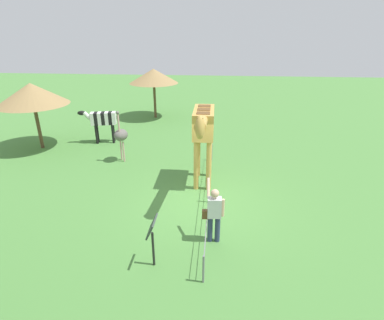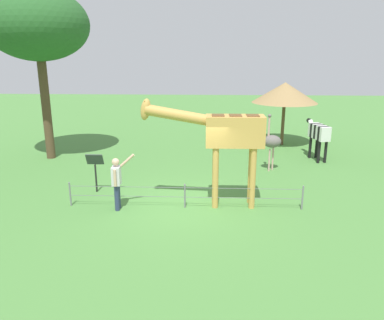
{
  "view_description": "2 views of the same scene",
  "coord_description": "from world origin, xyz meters",
  "px_view_note": "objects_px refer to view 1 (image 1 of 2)",
  "views": [
    {
      "loc": [
        8.76,
        0.45,
        5.3
      ],
      "look_at": [
        0.91,
        -0.23,
        1.9
      ],
      "focal_mm": 28.47,
      "sensor_mm": 36.0,
      "label": 1
    },
    {
      "loc": [
        -0.69,
        10.99,
        4.6
      ],
      "look_at": [
        -0.19,
        -0.26,
        1.36
      ],
      "focal_mm": 35.89,
      "sensor_mm": 36.0,
      "label": 2
    }
  ],
  "objects_px": {
    "ostrich": "(121,135)",
    "shade_hut_near": "(154,76)",
    "giraffe": "(203,128)",
    "shade_hut_far": "(32,94)",
    "zebra": "(102,120)",
    "info_sign": "(152,233)",
    "visitor": "(214,212)"
  },
  "relations": [
    {
      "from": "zebra",
      "to": "shade_hut_near",
      "type": "distance_m",
      "value": 5.38
    },
    {
      "from": "giraffe",
      "to": "shade_hut_far",
      "type": "relative_size",
      "value": 1.15
    },
    {
      "from": "shade_hut_near",
      "to": "shade_hut_far",
      "type": "relative_size",
      "value": 0.97
    },
    {
      "from": "visitor",
      "to": "zebra",
      "type": "relative_size",
      "value": 0.92
    },
    {
      "from": "ostrich",
      "to": "shade_hut_far",
      "type": "relative_size",
      "value": 0.71
    },
    {
      "from": "visitor",
      "to": "zebra",
      "type": "height_order",
      "value": "visitor"
    },
    {
      "from": "visitor",
      "to": "info_sign",
      "type": "height_order",
      "value": "visitor"
    },
    {
      "from": "ostrich",
      "to": "shade_hut_near",
      "type": "height_order",
      "value": "shade_hut_near"
    },
    {
      "from": "shade_hut_far",
      "to": "info_sign",
      "type": "distance_m",
      "value": 10.34
    },
    {
      "from": "giraffe",
      "to": "ostrich",
      "type": "relative_size",
      "value": 1.62
    },
    {
      "from": "giraffe",
      "to": "shade_hut_near",
      "type": "xyz_separation_m",
      "value": [
        -9.11,
        -3.56,
        0.43
      ]
    },
    {
      "from": "giraffe",
      "to": "info_sign",
      "type": "distance_m",
      "value": 4.5
    },
    {
      "from": "giraffe",
      "to": "shade_hut_near",
      "type": "distance_m",
      "value": 9.79
    },
    {
      "from": "zebra",
      "to": "info_sign",
      "type": "relative_size",
      "value": 1.38
    },
    {
      "from": "visitor",
      "to": "shade_hut_near",
      "type": "height_order",
      "value": "shade_hut_near"
    },
    {
      "from": "visitor",
      "to": "zebra",
      "type": "xyz_separation_m",
      "value": [
        -7.36,
        -5.68,
        0.26
      ]
    },
    {
      "from": "info_sign",
      "to": "zebra",
      "type": "bearing_deg",
      "value": -153.13
    },
    {
      "from": "giraffe",
      "to": "ostrich",
      "type": "bearing_deg",
      "value": -118.97
    },
    {
      "from": "ostrich",
      "to": "info_sign",
      "type": "relative_size",
      "value": 1.7
    },
    {
      "from": "visitor",
      "to": "info_sign",
      "type": "relative_size",
      "value": 1.27
    },
    {
      "from": "shade_hut_near",
      "to": "info_sign",
      "type": "bearing_deg",
      "value": 11.09
    },
    {
      "from": "visitor",
      "to": "info_sign",
      "type": "bearing_deg",
      "value": -53.14
    },
    {
      "from": "shade_hut_near",
      "to": "shade_hut_far",
      "type": "bearing_deg",
      "value": -36.64
    },
    {
      "from": "zebra",
      "to": "ostrich",
      "type": "relative_size",
      "value": 0.81
    },
    {
      "from": "giraffe",
      "to": "visitor",
      "type": "distance_m",
      "value": 3.44
    },
    {
      "from": "giraffe",
      "to": "visitor",
      "type": "relative_size",
      "value": 2.18
    },
    {
      "from": "ostrich",
      "to": "shade_hut_near",
      "type": "xyz_separation_m",
      "value": [
        -7.13,
        0.02,
        1.44
      ]
    },
    {
      "from": "ostrich",
      "to": "giraffe",
      "type": "bearing_deg",
      "value": 61.03
    },
    {
      "from": "ostrich",
      "to": "shade_hut_far",
      "type": "distance_m",
      "value": 4.76
    },
    {
      "from": "giraffe",
      "to": "ostrich",
      "type": "distance_m",
      "value": 4.22
    },
    {
      "from": "giraffe",
      "to": "shade_hut_far",
      "type": "bearing_deg",
      "value": -111.96
    },
    {
      "from": "visitor",
      "to": "shade_hut_far",
      "type": "height_order",
      "value": "shade_hut_far"
    }
  ]
}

